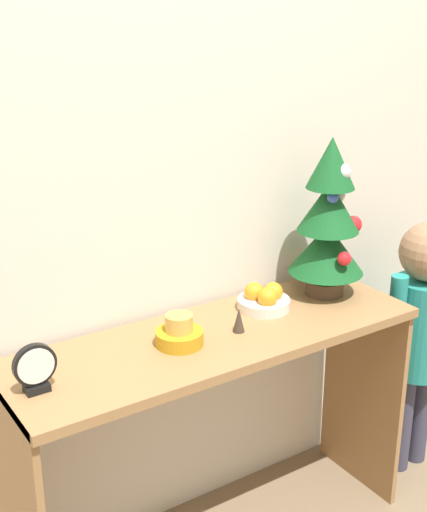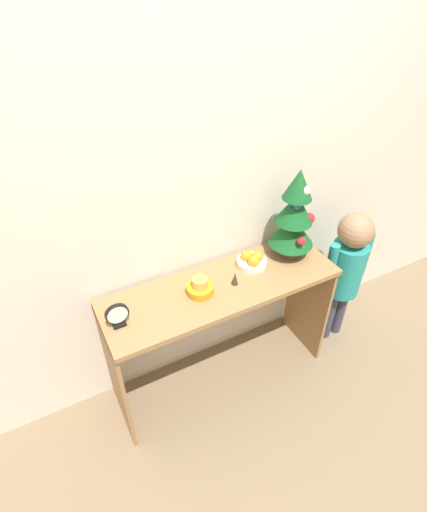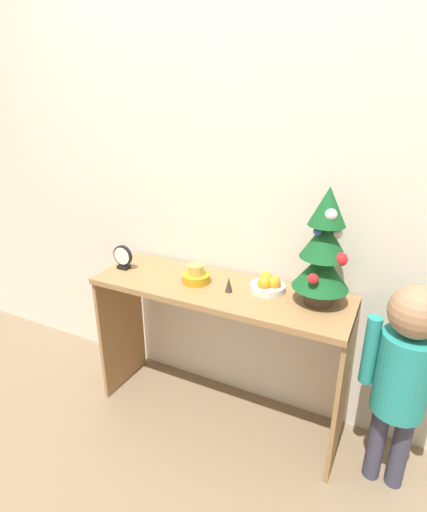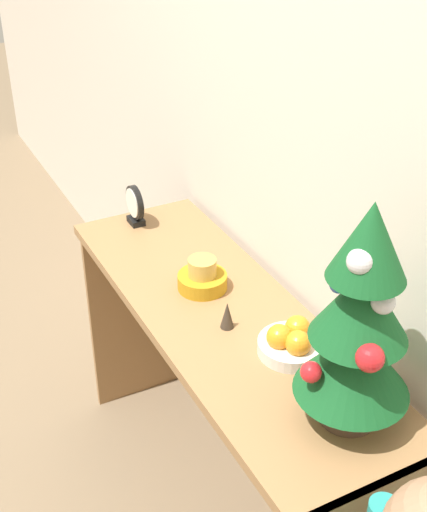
% 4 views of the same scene
% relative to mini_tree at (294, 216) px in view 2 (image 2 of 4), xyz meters
% --- Properties ---
extents(ground_plane, '(12.00, 12.00, 0.00)m').
position_rel_mini_tree_xyz_m(ground_plane, '(-0.48, -0.26, -1.03)').
color(ground_plane, '#7A664C').
extents(back_wall, '(7.00, 0.05, 2.50)m').
position_rel_mini_tree_xyz_m(back_wall, '(-0.48, 0.20, 0.22)').
color(back_wall, beige).
rests_on(back_wall, ground_plane).
extents(console_table, '(1.29, 0.41, 0.78)m').
position_rel_mini_tree_xyz_m(console_table, '(-0.48, -0.06, -0.43)').
color(console_table, olive).
rests_on(console_table, ground_plane).
extents(mini_tree, '(0.25, 0.25, 0.53)m').
position_rel_mini_tree_xyz_m(mini_tree, '(0.00, 0.00, 0.00)').
color(mini_tree, '#4C3828').
rests_on(mini_tree, console_table).
extents(fruit_bowl, '(0.17, 0.17, 0.08)m').
position_rel_mini_tree_xyz_m(fruit_bowl, '(-0.25, 0.01, -0.22)').
color(fruit_bowl, silver).
rests_on(fruit_bowl, console_table).
extents(singing_bowl, '(0.14, 0.14, 0.09)m').
position_rel_mini_tree_xyz_m(singing_bowl, '(-0.60, -0.05, -0.22)').
color(singing_bowl, '#B78419').
rests_on(singing_bowl, console_table).
extents(desk_clock, '(0.11, 0.04, 0.13)m').
position_rel_mini_tree_xyz_m(desk_clock, '(-1.04, -0.08, -0.19)').
color(desk_clock, black).
rests_on(desk_clock, console_table).
extents(figurine, '(0.04, 0.04, 0.08)m').
position_rel_mini_tree_xyz_m(figurine, '(-0.41, -0.08, -0.22)').
color(figurine, '#382D23').
rests_on(figurine, console_table).
extents(child_figure, '(0.34, 0.22, 0.99)m').
position_rel_mini_tree_xyz_m(child_figure, '(0.39, -0.10, -0.41)').
color(child_figure, '#38384C').
rests_on(child_figure, ground_plane).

